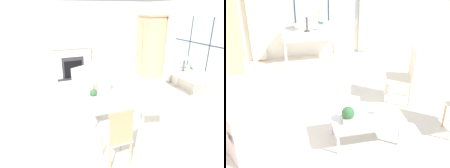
% 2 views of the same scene
% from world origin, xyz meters
% --- Properties ---
extents(ground_plane, '(14.00, 14.00, 0.00)m').
position_xyz_m(ground_plane, '(0.00, 0.00, 0.00)').
color(ground_plane, silver).
extents(wall_back_windowed, '(7.20, 0.14, 2.80)m').
position_xyz_m(wall_back_windowed, '(0.00, 3.02, 1.40)').
color(wall_back_windowed, white).
rests_on(wall_back_windowed, ground_plane).
extents(wall_left, '(0.06, 7.20, 2.80)m').
position_xyz_m(wall_left, '(-3.03, 0.60, 1.40)').
color(wall_left, white).
rests_on(wall_left, ground_plane).
extents(fireplace, '(0.34, 1.48, 2.13)m').
position_xyz_m(fireplace, '(-2.91, -0.24, 0.71)').
color(fireplace, '#2D2D33').
rests_on(fireplace, ground_plane).
extents(armoire, '(1.03, 0.72, 2.34)m').
position_xyz_m(armoire, '(-2.07, 2.62, 1.17)').
color(armoire, tan).
rests_on(armoire, ground_plane).
extents(console_table, '(1.39, 0.54, 0.74)m').
position_xyz_m(console_table, '(-0.03, 2.67, 0.66)').
color(console_table, white).
rests_on(console_table, ground_plane).
extents(table_lamp, '(0.29, 0.29, 0.59)m').
position_xyz_m(table_lamp, '(-0.16, 2.66, 1.20)').
color(table_lamp, '#4C4742').
rests_on(table_lamp, console_table).
extents(potted_orchid, '(0.16, 0.12, 0.47)m').
position_xyz_m(potted_orchid, '(0.11, 2.68, 0.90)').
color(potted_orchid, white).
rests_on(potted_orchid, console_table).
extents(armchair_upholstered, '(1.22, 1.15, 0.79)m').
position_xyz_m(armchair_upholstered, '(-1.33, 0.01, 0.27)').
color(armchair_upholstered, beige).
rests_on(armchair_upholstered, ground_plane).
extents(side_chair_wooden, '(0.55, 0.55, 1.10)m').
position_xyz_m(side_chair_wooden, '(1.32, 0.62, 0.61)').
color(side_chair_wooden, beige).
rests_on(side_chair_wooden, ground_plane).
extents(accent_chair_wooden, '(0.45, 0.45, 1.07)m').
position_xyz_m(accent_chair_wooden, '(1.96, -0.43, 0.59)').
color(accent_chair_wooden, white).
rests_on(accent_chair_wooden, ground_plane).
extents(coffee_table, '(1.03, 0.56, 0.41)m').
position_xyz_m(coffee_table, '(0.32, -0.28, 0.36)').
color(coffee_table, silver).
rests_on(coffee_table, ground_plane).
extents(potted_plant_small, '(0.19, 0.19, 0.24)m').
position_xyz_m(potted_plant_small, '(0.05, -0.29, 0.52)').
color(potted_plant_small, '#BCB7AD').
rests_on(potted_plant_small, coffee_table).
extents(pillar_candle, '(0.10, 0.10, 0.11)m').
position_xyz_m(pillar_candle, '(0.50, -0.20, 0.45)').
color(pillar_candle, silver).
rests_on(pillar_candle, coffee_table).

